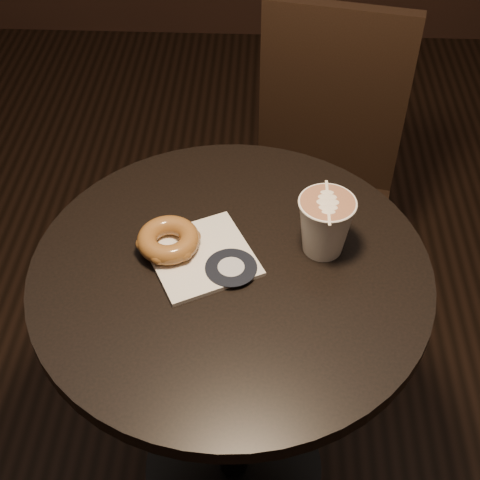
# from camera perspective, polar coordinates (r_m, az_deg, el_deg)

# --- Properties ---
(cafe_table) EXTENTS (0.70, 0.70, 0.75)m
(cafe_table) POSITION_cam_1_polar(r_m,az_deg,el_deg) (1.31, -0.72, -8.19)
(cafe_table) COLOR black
(cafe_table) RESTS_ON ground
(chair) EXTENTS (0.43, 0.43, 0.92)m
(chair) POSITION_cam_1_polar(r_m,az_deg,el_deg) (1.74, 6.98, 5.94)
(chair) COLOR black
(chair) RESTS_ON ground
(pastry_bag) EXTENTS (0.23, 0.23, 0.01)m
(pastry_bag) POSITION_cam_1_polar(r_m,az_deg,el_deg) (1.17, -3.32, -1.39)
(pastry_bag) COLOR white
(pastry_bag) RESTS_ON cafe_table
(doughnut) EXTENTS (0.11, 0.11, 0.04)m
(doughnut) POSITION_cam_1_polar(r_m,az_deg,el_deg) (1.17, -6.13, 0.02)
(doughnut) COLOR brown
(doughnut) RESTS_ON pastry_bag
(latte_cup) EXTENTS (0.10, 0.10, 0.11)m
(latte_cup) POSITION_cam_1_polar(r_m,az_deg,el_deg) (1.16, 7.25, 1.22)
(latte_cup) COLOR white
(latte_cup) RESTS_ON cafe_table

